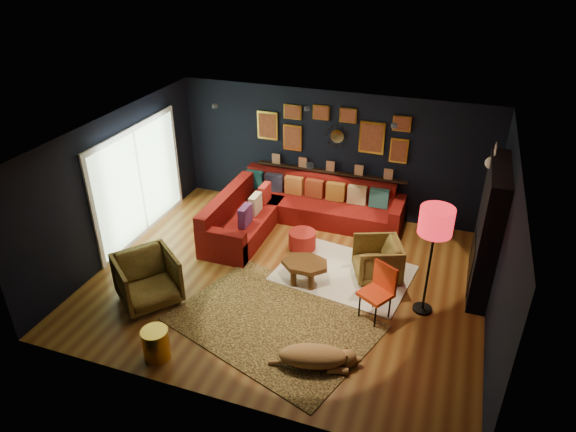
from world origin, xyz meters
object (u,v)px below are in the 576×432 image
(sectional, at_px, (289,211))
(floor_lamp, at_px, (436,225))
(armchair_right, at_px, (377,258))
(orange_chair, at_px, (380,288))
(dog, at_px, (313,353))
(armchair_left, at_px, (147,277))
(pouf, at_px, (302,240))
(coffee_table, at_px, (305,266))
(gold_stool, at_px, (156,344))

(sectional, height_order, floor_lamp, floor_lamp)
(sectional, xyz_separation_m, armchair_right, (2.04, -1.21, 0.07))
(orange_chair, relative_size, dog, 0.71)
(sectional, height_order, armchair_left, armchair_left)
(dog, bearing_deg, sectional, 99.14)
(pouf, distance_m, armchair_right, 1.56)
(sectional, bearing_deg, pouf, -54.96)
(pouf, xyz_separation_m, orange_chair, (1.71, -1.46, 0.34))
(coffee_table, bearing_deg, sectional, 117.10)
(sectional, distance_m, gold_stool, 4.19)
(coffee_table, bearing_deg, floor_lamp, -1.24)
(coffee_table, distance_m, gold_stool, 2.75)
(pouf, relative_size, floor_lamp, 0.28)
(sectional, relative_size, gold_stool, 7.21)
(coffee_table, height_order, gold_stool, gold_stool)
(floor_lamp, bearing_deg, armchair_right, 143.50)
(pouf, bearing_deg, orange_chair, -40.53)
(coffee_table, bearing_deg, orange_chair, -17.77)
(armchair_left, relative_size, floor_lamp, 0.50)
(armchair_left, distance_m, dog, 2.97)
(floor_lamp, bearing_deg, armchair_left, -163.71)
(dog, bearing_deg, floor_lamp, 37.93)
(sectional, bearing_deg, dog, -65.76)
(gold_stool, bearing_deg, pouf, 72.64)
(orange_chair, height_order, floor_lamp, floor_lamp)
(gold_stool, distance_m, floor_lamp, 4.33)
(coffee_table, bearing_deg, gold_stool, -121.58)
(pouf, relative_size, armchair_right, 0.67)
(orange_chair, xyz_separation_m, dog, (-0.64, -1.35, -0.32))
(orange_chair, bearing_deg, pouf, 170.34)
(coffee_table, relative_size, gold_stool, 1.76)
(coffee_table, distance_m, armchair_left, 2.58)
(armchair_right, bearing_deg, coffee_table, -83.20)
(armchair_right, bearing_deg, gold_stool, -62.74)
(armchair_left, bearing_deg, sectional, 15.81)
(sectional, distance_m, armchair_right, 2.37)
(sectional, distance_m, coffee_table, 2.04)
(gold_stool, relative_size, orange_chair, 0.51)
(sectional, height_order, gold_stool, sectional)
(sectional, bearing_deg, armchair_left, -112.94)
(dog, bearing_deg, gold_stool, 179.98)
(sectional, relative_size, orange_chair, 3.71)
(pouf, bearing_deg, gold_stool, -107.36)
(coffee_table, height_order, armchair_left, armchair_left)
(armchair_left, height_order, gold_stool, armchair_left)
(orange_chair, bearing_deg, floor_lamp, 61.02)
(pouf, relative_size, armchair_left, 0.56)
(pouf, height_order, gold_stool, gold_stool)
(armchair_left, relative_size, gold_stool, 1.95)
(coffee_table, xyz_separation_m, gold_stool, (-1.44, -2.34, -0.12))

